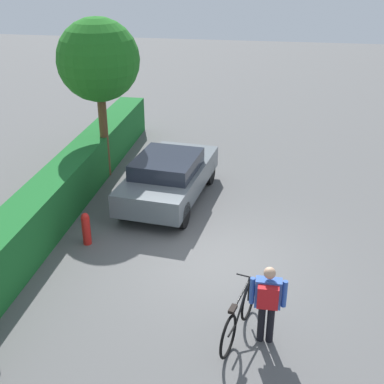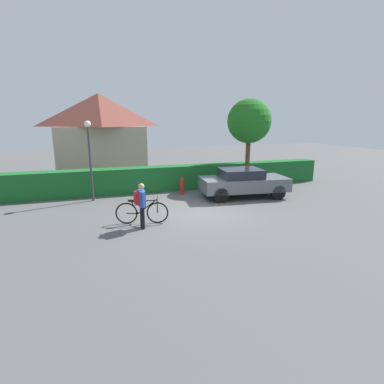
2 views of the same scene
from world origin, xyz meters
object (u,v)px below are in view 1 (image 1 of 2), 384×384
at_px(parked_car_near, 169,176).
at_px(fire_hydrant, 86,228).
at_px(bicycle, 239,316).
at_px(person_rider, 268,299).
at_px(tree_kerbside, 98,61).

relative_size(parked_car_near, fire_hydrant, 5.16).
bearing_deg(bicycle, person_rider, -101.71).
bearing_deg(tree_kerbside, bicycle, -145.09).
xyz_separation_m(bicycle, fire_hydrant, (2.57, 3.77, 0.00)).
xyz_separation_m(parked_car_near, tree_kerbside, (1.41, 2.25, 2.74)).
xyz_separation_m(bicycle, person_rider, (-0.10, -0.48, 0.51)).
bearing_deg(fire_hydrant, parked_car_near, -29.51).
distance_m(person_rider, fire_hydrant, 5.04).
relative_size(tree_kerbside, fire_hydrant, 5.75).
relative_size(bicycle, person_rider, 1.17).
height_order(parked_car_near, person_rider, person_rider).
relative_size(person_rider, fire_hydrant, 1.90).
bearing_deg(person_rider, parked_car_near, 28.16).
height_order(bicycle, fire_hydrant, bicycle).
bearing_deg(parked_car_near, tree_kerbside, 57.81).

